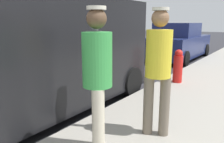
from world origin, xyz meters
name	(u,v)px	position (x,y,z in m)	size (l,w,h in m)	color
parking_meter_near	(95,60)	(1.35, 0.99, 1.18)	(0.14, 0.18, 1.52)	gray
pedestrian_in_yellow	(158,65)	(2.16, 1.33, 1.15)	(0.34, 0.34, 1.73)	#726656
pedestrian_in_green	(97,73)	(1.77, 0.53, 1.14)	(0.34, 0.34, 1.72)	beige
parked_van	(27,54)	(-0.15, 0.92, 1.15)	(2.13, 5.20, 2.15)	black
parked_sedan_ahead	(178,43)	(-0.18, 8.86, 0.75)	(1.95, 4.40, 1.65)	navy
fire_hydrant	(178,66)	(1.45, 4.23, 0.57)	(0.24, 0.24, 0.86)	red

